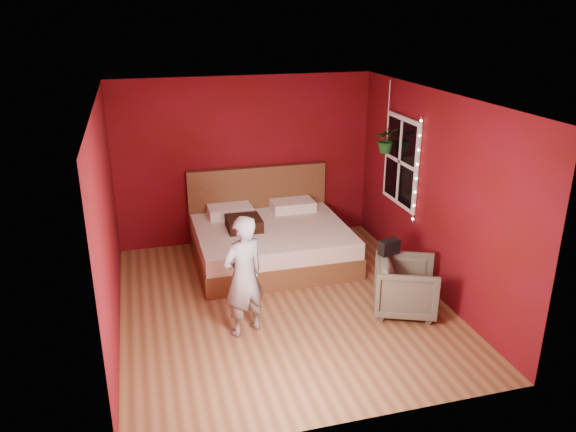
% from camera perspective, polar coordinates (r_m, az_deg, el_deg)
% --- Properties ---
extents(floor, '(4.50, 4.50, 0.00)m').
position_cam_1_polar(floor, '(7.22, -0.51, -8.92)').
color(floor, '#8E5F38').
rests_on(floor, ground).
extents(room_walls, '(4.04, 4.54, 2.62)m').
position_cam_1_polar(room_walls, '(6.56, -0.55, 3.95)').
color(room_walls, maroon).
rests_on(room_walls, ground).
extents(window, '(0.05, 0.97, 1.27)m').
position_cam_1_polar(window, '(8.10, 11.39, 5.47)').
color(window, white).
rests_on(window, room_walls).
extents(fairy_lights, '(0.04, 0.04, 1.45)m').
position_cam_1_polar(fairy_lights, '(7.64, 12.95, 4.44)').
color(fairy_lights, silver).
rests_on(fairy_lights, room_walls).
extents(bed, '(2.20, 1.87, 1.21)m').
position_cam_1_polar(bed, '(8.31, -1.84, -2.40)').
color(bed, brown).
rests_on(bed, ground).
extents(person, '(0.62, 0.53, 1.44)m').
position_cam_1_polar(person, '(6.33, -4.56, -6.13)').
color(person, gray).
rests_on(person, ground).
extents(armchair, '(0.97, 0.95, 0.68)m').
position_cam_1_polar(armchair, '(7.06, 11.88, -7.03)').
color(armchair, '#676551').
rests_on(armchair, ground).
extents(handbag, '(0.28, 0.19, 0.18)m').
position_cam_1_polar(handbag, '(7.04, 10.24, -3.12)').
color(handbag, black).
rests_on(handbag, armchair).
extents(throw_pillow, '(0.48, 0.48, 0.17)m').
position_cam_1_polar(throw_pillow, '(8.05, -4.50, -0.77)').
color(throw_pillow, black).
rests_on(throw_pillow, bed).
extents(hanging_plant, '(0.41, 0.38, 1.02)m').
position_cam_1_polar(hanging_plant, '(8.17, 9.98, 7.64)').
color(hanging_plant, silver).
rests_on(hanging_plant, room_walls).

